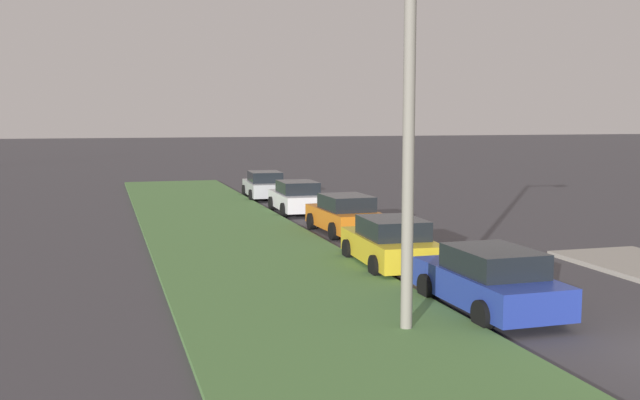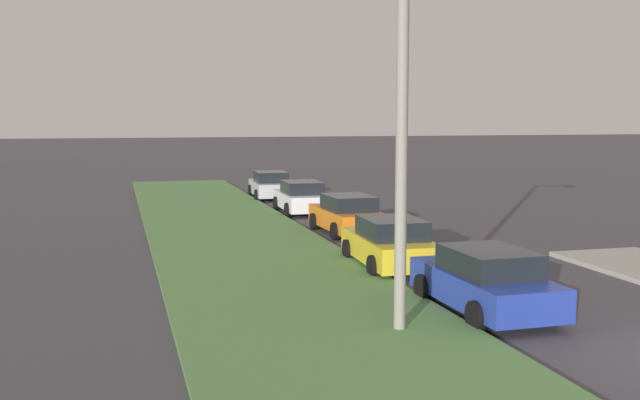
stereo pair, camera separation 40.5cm
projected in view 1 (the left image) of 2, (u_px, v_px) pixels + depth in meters
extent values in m
cube|color=#517F42|center=(266.00, 270.00, 21.41)|extent=(60.00, 6.00, 0.12)
cube|color=#23389E|center=(488.00, 286.00, 17.02)|extent=(4.33, 1.87, 0.70)
cube|color=black|center=(494.00, 261.00, 16.76)|extent=(2.23, 1.63, 0.55)
cylinder|color=black|center=(426.00, 287.00, 18.07)|extent=(0.64, 0.23, 0.64)
cylinder|color=black|center=(493.00, 282.00, 18.59)|extent=(0.64, 0.23, 0.64)
cylinder|color=black|center=(482.00, 315.00, 15.50)|extent=(0.64, 0.23, 0.64)
cylinder|color=black|center=(558.00, 309.00, 16.03)|extent=(0.64, 0.23, 0.64)
cube|color=gold|center=(390.00, 248.00, 22.01)|extent=(4.37, 1.98, 0.70)
cube|color=black|center=(393.00, 228.00, 21.75)|extent=(2.26, 1.69, 0.55)
cylinder|color=black|center=(348.00, 250.00, 23.13)|extent=(0.65, 0.25, 0.64)
cylinder|color=black|center=(403.00, 247.00, 23.55)|extent=(0.65, 0.25, 0.64)
cylinder|color=black|center=(375.00, 267.00, 20.52)|extent=(0.65, 0.25, 0.64)
cylinder|color=black|center=(437.00, 264.00, 20.95)|extent=(0.65, 0.25, 0.64)
cube|color=orange|center=(345.00, 218.00, 28.37)|extent=(4.35, 1.91, 0.70)
cube|color=black|center=(346.00, 202.00, 28.11)|extent=(2.24, 1.66, 0.55)
cylinder|color=black|center=(311.00, 221.00, 29.41)|extent=(0.65, 0.24, 0.64)
cylinder|color=black|center=(354.00, 219.00, 29.95)|extent=(0.65, 0.24, 0.64)
cylinder|color=black|center=(333.00, 231.00, 26.85)|extent=(0.65, 0.24, 0.64)
cylinder|color=black|center=(380.00, 229.00, 27.39)|extent=(0.65, 0.24, 0.64)
cube|color=silver|center=(297.00, 201.00, 34.39)|extent=(4.34, 1.89, 0.70)
cube|color=black|center=(298.00, 187.00, 34.13)|extent=(2.23, 1.65, 0.55)
cylinder|color=black|center=(272.00, 203.00, 35.49)|extent=(0.64, 0.23, 0.64)
cylinder|color=black|center=(309.00, 202.00, 35.95)|extent=(0.64, 0.23, 0.64)
cylinder|color=black|center=(284.00, 210.00, 32.89)|extent=(0.64, 0.23, 0.64)
cylinder|color=black|center=(323.00, 209.00, 33.35)|extent=(0.64, 0.23, 0.64)
cube|color=#B2B5BA|center=(264.00, 188.00, 40.41)|extent=(4.38, 2.01, 0.70)
cube|color=black|center=(265.00, 177.00, 40.14)|extent=(2.28, 1.71, 0.55)
cylinder|color=black|center=(244.00, 191.00, 41.53)|extent=(0.65, 0.25, 0.64)
cylinder|color=black|center=(277.00, 190.00, 41.94)|extent=(0.65, 0.25, 0.64)
cylinder|color=black|center=(251.00, 196.00, 38.92)|extent=(0.65, 0.25, 0.64)
cylinder|color=black|center=(286.00, 195.00, 39.33)|extent=(0.65, 0.25, 0.64)
cylinder|color=gray|center=(408.00, 149.00, 14.90)|extent=(0.24, 0.24, 7.50)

